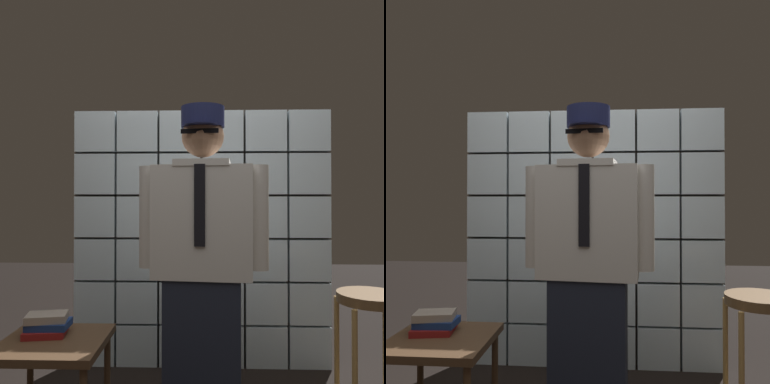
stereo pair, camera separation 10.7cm
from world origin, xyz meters
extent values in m
cube|color=silver|center=(-0.81, 1.37, 0.15)|extent=(0.31, 0.08, 0.31)
cube|color=silver|center=(-0.49, 1.37, 0.15)|extent=(0.31, 0.08, 0.31)
cube|color=silver|center=(-0.16, 1.37, 0.15)|extent=(0.31, 0.08, 0.31)
cube|color=silver|center=(0.16, 1.37, 0.15)|extent=(0.31, 0.08, 0.31)
cube|color=silver|center=(0.49, 1.37, 0.15)|extent=(0.31, 0.08, 0.31)
cube|color=silver|center=(0.81, 1.37, 0.15)|extent=(0.31, 0.08, 0.31)
cube|color=silver|center=(-0.81, 1.37, 0.48)|extent=(0.31, 0.08, 0.31)
cube|color=silver|center=(-0.49, 1.37, 0.48)|extent=(0.31, 0.08, 0.31)
cube|color=silver|center=(-0.16, 1.37, 0.48)|extent=(0.31, 0.08, 0.31)
cube|color=silver|center=(0.16, 1.37, 0.48)|extent=(0.31, 0.08, 0.31)
cube|color=silver|center=(0.49, 1.37, 0.48)|extent=(0.31, 0.08, 0.31)
cube|color=silver|center=(0.81, 1.37, 0.48)|extent=(0.31, 0.08, 0.31)
cube|color=silver|center=(-0.81, 1.37, 0.80)|extent=(0.31, 0.08, 0.31)
cube|color=silver|center=(-0.49, 1.37, 0.80)|extent=(0.31, 0.08, 0.31)
cube|color=silver|center=(-0.16, 1.37, 0.80)|extent=(0.31, 0.08, 0.31)
cube|color=silver|center=(0.16, 1.37, 0.80)|extent=(0.31, 0.08, 0.31)
cube|color=silver|center=(0.49, 1.37, 0.80)|extent=(0.31, 0.08, 0.31)
cube|color=silver|center=(0.81, 1.37, 0.80)|extent=(0.31, 0.08, 0.31)
cube|color=silver|center=(-0.81, 1.37, 1.13)|extent=(0.31, 0.08, 0.31)
cube|color=silver|center=(-0.49, 1.37, 1.13)|extent=(0.31, 0.08, 0.31)
cube|color=silver|center=(-0.16, 1.37, 1.13)|extent=(0.31, 0.08, 0.31)
cube|color=silver|center=(0.16, 1.37, 1.13)|extent=(0.31, 0.08, 0.31)
cube|color=silver|center=(0.49, 1.37, 1.13)|extent=(0.31, 0.08, 0.31)
cube|color=silver|center=(0.81, 1.37, 1.13)|extent=(0.31, 0.08, 0.31)
cube|color=silver|center=(-0.81, 1.37, 1.45)|extent=(0.31, 0.08, 0.31)
cube|color=silver|center=(-0.49, 1.37, 1.45)|extent=(0.31, 0.08, 0.31)
cube|color=silver|center=(-0.16, 1.37, 1.45)|extent=(0.31, 0.08, 0.31)
cube|color=silver|center=(0.16, 1.37, 1.45)|extent=(0.31, 0.08, 0.31)
cube|color=silver|center=(0.49, 1.37, 1.45)|extent=(0.31, 0.08, 0.31)
cube|color=silver|center=(0.81, 1.37, 1.45)|extent=(0.31, 0.08, 0.31)
cube|color=silver|center=(-0.81, 1.37, 1.77)|extent=(0.31, 0.08, 0.31)
cube|color=silver|center=(-0.49, 1.37, 1.77)|extent=(0.31, 0.08, 0.31)
cube|color=silver|center=(-0.16, 1.37, 1.77)|extent=(0.31, 0.08, 0.31)
cube|color=silver|center=(0.16, 1.37, 1.77)|extent=(0.31, 0.08, 0.31)
cube|color=silver|center=(0.49, 1.37, 1.77)|extent=(0.31, 0.08, 0.31)
cube|color=silver|center=(0.81, 1.37, 1.77)|extent=(0.31, 0.08, 0.31)
cube|color=#38332D|center=(0.00, 1.43, 0.96)|extent=(1.97, 0.02, 1.97)
cube|color=#1E2333|center=(0.02, 0.49, 0.42)|extent=(0.42, 0.25, 0.84)
cube|color=silver|center=(0.02, 0.49, 1.14)|extent=(0.55, 0.28, 0.60)
cube|color=black|center=(0.00, 0.37, 1.23)|extent=(0.06, 0.02, 0.42)
cube|color=silver|center=(0.02, 0.49, 1.45)|extent=(0.31, 0.27, 0.04)
sphere|color=#A87A5B|center=(0.02, 0.49, 1.60)|extent=(0.23, 0.23, 0.23)
ellipsoid|color=black|center=(0.01, 0.44, 1.56)|extent=(0.16, 0.09, 0.10)
cube|color=black|center=(0.00, 0.39, 1.61)|extent=(0.19, 0.03, 0.02)
cylinder|color=#191E47|center=(0.01, 0.41, 1.65)|extent=(0.19, 0.19, 0.01)
cylinder|color=#191E47|center=(0.02, 0.49, 1.70)|extent=(0.23, 0.23, 0.11)
cylinder|color=silver|center=(0.31, 0.46, 1.17)|extent=(0.12, 0.12, 0.55)
cylinder|color=silver|center=(-0.28, 0.52, 1.17)|extent=(0.12, 0.12, 0.55)
cylinder|color=brown|center=(0.89, 0.46, 0.75)|extent=(0.34, 0.34, 0.05)
cylinder|color=tan|center=(0.75, 0.59, 0.36)|extent=(0.03, 0.03, 0.73)
cube|color=#513823|center=(-0.74, 0.37, 0.53)|extent=(0.52, 0.52, 0.04)
cylinder|color=#513823|center=(-0.96, 0.59, 0.25)|extent=(0.04, 0.04, 0.51)
cylinder|color=#513823|center=(-0.52, 0.59, 0.25)|extent=(0.04, 0.04, 0.51)
cube|color=maroon|center=(-0.81, 0.44, 0.57)|extent=(0.23, 0.22, 0.03)
cube|color=navy|center=(-0.80, 0.44, 0.60)|extent=(0.22, 0.16, 0.04)
cube|color=gray|center=(-0.81, 0.43, 0.64)|extent=(0.23, 0.17, 0.04)
camera|label=1|loc=(0.03, -1.64, 1.27)|focal=37.15mm
camera|label=2|loc=(0.13, -1.63, 1.27)|focal=37.15mm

